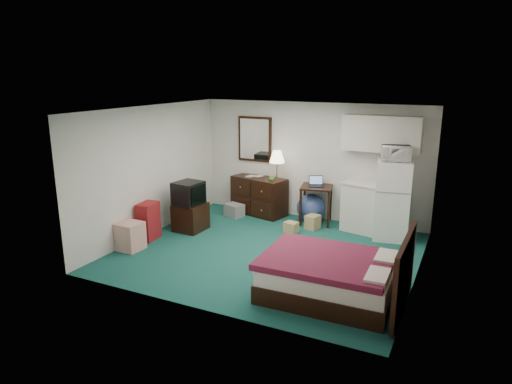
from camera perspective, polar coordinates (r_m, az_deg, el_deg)
The scene contains 25 objects.
floor at distance 8.19m, azimuth 1.55°, elevation -7.49°, with size 5.00×4.50×0.01m, color #124545.
ceiling at distance 7.61m, azimuth 1.68°, elevation 10.23°, with size 5.00×4.50×0.01m, color silver.
walls at distance 7.81m, azimuth 1.61°, elevation 1.04°, with size 5.01×4.51×2.50m.
mirror at distance 10.27m, azimuth -0.14°, elevation 6.63°, with size 0.80×0.06×1.00m, color white, non-canonical shape.
upper_cabinets at distance 9.22m, azimuth 15.41°, elevation 7.06°, with size 1.50×0.35×0.70m, color silver, non-canonical shape.
headboard at distance 6.36m, azimuth 18.05°, elevation -9.62°, with size 0.06×1.56×1.00m, color black, non-canonical shape.
dresser at distance 10.21m, azimuth 0.40°, elevation -0.47°, with size 1.23×0.56×0.84m, color black, non-canonical shape.
floor_lamp at distance 9.83m, azimuth 2.61°, elevation 0.87°, with size 0.32×0.32×1.49m, color gold, non-canonical shape.
desk at distance 9.69m, azimuth 7.52°, elevation -1.56°, with size 0.63×0.63×0.80m, color black, non-canonical shape.
exercise_ball at distance 9.77m, azimuth 6.90°, elevation -2.00°, with size 0.60×0.60×0.60m, color navy.
kitchen_counter at distance 9.38m, azimuth 13.83°, elevation -1.89°, with size 0.88×0.67×0.97m, color silver, non-canonical shape.
fridge at distance 8.99m, azimuth 16.67°, elevation -0.99°, with size 0.62×0.62×1.51m, color white, non-canonical shape.
bed at distance 6.65m, azimuth 9.10°, elevation -10.44°, with size 1.79×1.40×0.57m, color #410D1E, non-canonical shape.
tv_stand at distance 9.30m, azimuth -8.18°, elevation -3.10°, with size 0.55×0.60×0.55m, color black, non-canonical shape.
suitcase at distance 8.92m, azimuth -13.31°, elevation -3.57°, with size 0.28×0.44×0.72m, color maroon, non-canonical shape.
retail_box at distance 8.51m, azimuth -15.44°, elevation -5.35°, with size 0.40×0.40×0.50m, color silver, non-canonical shape.
file_bin at distance 10.13m, azimuth -2.73°, elevation -2.28°, with size 0.40×0.30×0.28m, color gray, non-canonical shape.
cardboard_box_a at distance 9.13m, azimuth 4.41°, elevation -4.43°, with size 0.25×0.22×0.22m, color #A0885B, non-canonical shape.
cardboard_box_b at distance 9.39m, azimuth 7.09°, elevation -3.73°, with size 0.24×0.28×0.28m, color #A0885B, non-canonical shape.
laptop at distance 9.53m, azimuth 7.56°, elevation 1.29°, with size 0.29×0.24×0.20m, color black, non-canonical shape.
crt_tv at distance 9.13m, azimuth -8.44°, elevation -0.15°, with size 0.50×0.54×0.46m, color black, non-canonical shape.
microwave at distance 8.77m, azimuth 17.09°, elevation 4.84°, with size 0.51×0.28×0.35m, color white.
book_a at distance 10.23m, azimuth -1.02°, elevation 2.61°, with size 0.16×0.02×0.22m, color #A0885B.
book_b at distance 10.22m, azimuth -0.00°, elevation 2.61°, with size 0.17×0.02×0.22m, color #A0885B.
mug at distance 9.80m, azimuth 1.98°, elevation 1.75°, with size 0.12×0.09×0.12m, color #579D41.
Camera 1 is at (3.11, -6.92, 3.09)m, focal length 32.00 mm.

